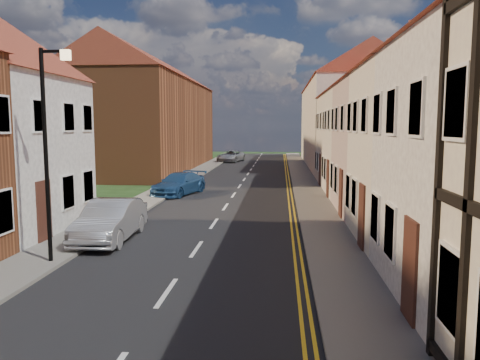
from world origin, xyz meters
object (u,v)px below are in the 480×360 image
object	(u,v)px
car_distant	(231,156)
car_far	(179,184)
car_mid	(111,220)
lamppost	(48,142)

from	to	relation	value
car_distant	car_far	bearing A→B (deg)	-77.88
car_mid	car_distant	xyz separation A→B (m)	(0.35, 36.28, -0.06)
car_mid	car_distant	bearing A→B (deg)	88.05
lamppost	car_mid	xyz separation A→B (m)	(0.61, 2.95, -2.83)
lamppost	car_mid	bearing A→B (deg)	78.28
car_far	lamppost	bearing A→B (deg)	-75.83
car_mid	car_distant	distance (m)	36.29
lamppost	car_distant	bearing A→B (deg)	88.59
car_far	car_distant	bearing A→B (deg)	105.88
car_mid	car_distant	world-z (taller)	car_mid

